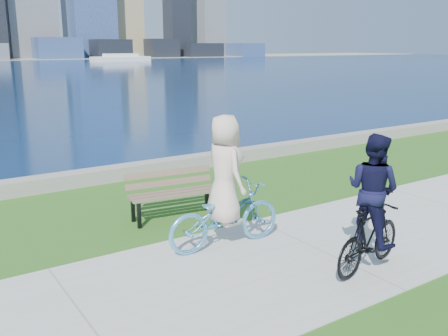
# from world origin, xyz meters

# --- Properties ---
(ground) EXTENTS (320.00, 320.00, 0.00)m
(ground) POSITION_xyz_m (0.00, 0.00, 0.00)
(ground) COLOR #265516
(ground) RESTS_ON ground
(concrete_path) EXTENTS (80.00, 3.50, 0.02)m
(concrete_path) POSITION_xyz_m (0.00, 0.00, 0.01)
(concrete_path) COLOR #ACABA6
(concrete_path) RESTS_ON ground
(seawall) EXTENTS (90.00, 0.50, 0.35)m
(seawall) POSITION_xyz_m (0.00, 6.20, 0.17)
(seawall) COLOR gray
(seawall) RESTS_ON ground
(ferry_far) EXTENTS (12.09, 3.45, 1.64)m
(ferry_far) POSITION_xyz_m (35.07, 94.19, 0.68)
(ferry_far) COLOR white
(ferry_far) RESTS_ON ground
(park_bench) EXTENTS (1.88, 0.85, 0.94)m
(park_bench) POSITION_xyz_m (-1.24, 2.83, 0.57)
(park_bench) COLOR black
(park_bench) RESTS_ON ground
(cyclist_woman) EXTENTS (0.85, 2.14, 2.27)m
(cyclist_woman) POSITION_xyz_m (-1.23, 0.99, 0.86)
(cyclist_woman) COLOR #55A4D0
(cyclist_woman) RESTS_ON ground
(cyclist_man) EXTENTS (0.81, 1.78, 2.12)m
(cyclist_man) POSITION_xyz_m (0.09, -0.99, 0.91)
(cyclist_man) COLOR black
(cyclist_man) RESTS_ON ground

